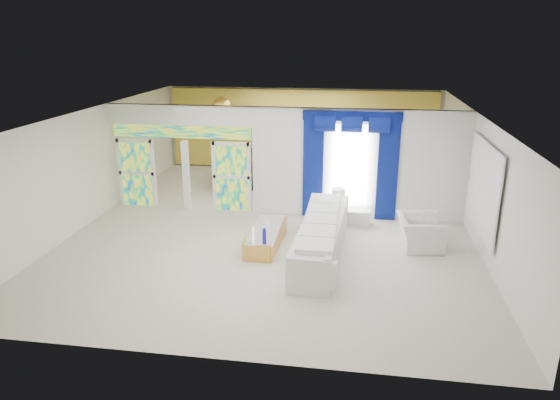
% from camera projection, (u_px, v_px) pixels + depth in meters
% --- Properties ---
extents(floor, '(12.00, 12.00, 0.00)m').
position_uv_depth(floor, '(276.00, 225.00, 13.69)').
color(floor, '#B7AF9E').
rests_on(floor, ground).
extents(dividing_wall, '(5.70, 0.18, 3.00)m').
position_uv_depth(dividing_wall, '(360.00, 164.00, 13.86)').
color(dividing_wall, white).
rests_on(dividing_wall, ground).
extents(dividing_header, '(4.30, 0.18, 0.55)m').
position_uv_depth(dividing_header, '(180.00, 115.00, 14.19)').
color(dividing_header, white).
rests_on(dividing_header, dividing_wall).
extents(stained_panel_left, '(0.95, 0.04, 2.00)m').
position_uv_depth(stained_panel_left, '(137.00, 173.00, 14.94)').
color(stained_panel_left, '#994C3F').
rests_on(stained_panel_left, ground).
extents(stained_panel_right, '(0.95, 0.04, 2.00)m').
position_uv_depth(stained_panel_right, '(232.00, 177.00, 14.53)').
color(stained_panel_right, '#994C3F').
rests_on(stained_panel_right, ground).
extents(stained_transom, '(4.00, 0.05, 0.35)m').
position_uv_depth(stained_transom, '(181.00, 132.00, 14.34)').
color(stained_transom, '#994C3F').
rests_on(stained_transom, dividing_header).
extents(window_pane, '(1.00, 0.02, 2.30)m').
position_uv_depth(window_pane, '(350.00, 167.00, 13.82)').
color(window_pane, white).
rests_on(window_pane, dividing_wall).
extents(blue_drape_left, '(0.55, 0.10, 2.80)m').
position_uv_depth(blue_drape_left, '(313.00, 167.00, 13.95)').
color(blue_drape_left, '#060345').
rests_on(blue_drape_left, ground).
extents(blue_drape_right, '(0.55, 0.10, 2.80)m').
position_uv_depth(blue_drape_right, '(388.00, 170.00, 13.66)').
color(blue_drape_right, '#060345').
rests_on(blue_drape_right, ground).
extents(blue_pelmet, '(2.60, 0.12, 0.25)m').
position_uv_depth(blue_pelmet, '(352.00, 116.00, 13.36)').
color(blue_pelmet, '#060345').
rests_on(blue_pelmet, dividing_wall).
extents(wall_mirror, '(0.04, 2.70, 1.90)m').
position_uv_depth(wall_mirror, '(484.00, 188.00, 11.57)').
color(wall_mirror, white).
rests_on(wall_mirror, ground).
extents(gold_curtains, '(9.70, 0.12, 2.90)m').
position_uv_depth(gold_curtains, '(301.00, 130.00, 18.77)').
color(gold_curtains, gold).
rests_on(gold_curtains, ground).
extents(white_sofa, '(1.10, 4.15, 0.78)m').
position_uv_depth(white_sofa, '(322.00, 239.00, 11.74)').
color(white_sofa, silver).
rests_on(white_sofa, ground).
extents(coffee_table, '(0.76, 1.98, 0.43)m').
position_uv_depth(coffee_table, '(266.00, 238.00, 12.27)').
color(coffee_table, '#CA8C3F').
rests_on(coffee_table, ground).
extents(console_table, '(1.15, 0.38, 0.38)m').
position_uv_depth(console_table, '(349.00, 217.00, 13.74)').
color(console_table, silver).
rests_on(console_table, ground).
extents(table_lamp, '(0.36, 0.36, 0.58)m').
position_uv_depth(table_lamp, '(338.00, 199.00, 13.63)').
color(table_lamp, white).
rests_on(table_lamp, console_table).
extents(armchair, '(1.10, 1.23, 0.75)m').
position_uv_depth(armchair, '(420.00, 232.00, 12.16)').
color(armchair, silver).
rests_on(armchair, ground).
extents(grand_piano, '(1.51, 1.96, 0.98)m').
position_uv_depth(grand_piano, '(246.00, 168.00, 17.45)').
color(grand_piano, black).
rests_on(grand_piano, ground).
extents(piano_bench, '(0.86, 0.34, 0.29)m').
position_uv_depth(piano_bench, '(236.00, 192.00, 16.06)').
color(piano_bench, black).
rests_on(piano_bench, ground).
extents(tv_console, '(0.55, 0.51, 0.74)m').
position_uv_depth(tv_console, '(148.00, 182.00, 16.33)').
color(tv_console, tan).
rests_on(tv_console, ground).
extents(chandelier, '(0.60, 0.60, 0.60)m').
position_uv_depth(chandelier, '(222.00, 106.00, 16.39)').
color(chandelier, gold).
rests_on(chandelier, ceiling).
extents(decanters, '(0.20, 0.95, 0.19)m').
position_uv_depth(decanters, '(265.00, 230.00, 11.95)').
color(decanters, white).
rests_on(decanters, coffee_table).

